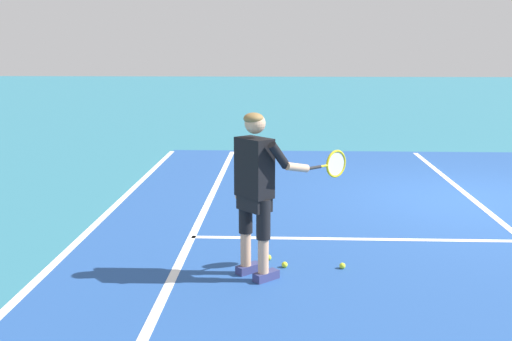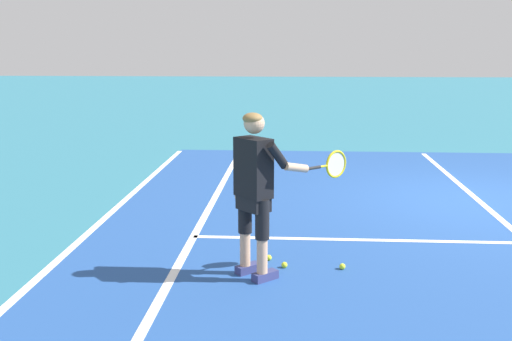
{
  "view_description": "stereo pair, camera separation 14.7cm",
  "coord_description": "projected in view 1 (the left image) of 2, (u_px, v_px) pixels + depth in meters",
  "views": [
    {
      "loc": [
        -2.99,
        -9.48,
        2.35
      ],
      "look_at": [
        -3.27,
        -3.02,
        1.05
      ],
      "focal_mm": 43.36,
      "sensor_mm": 36.0,
      "label": 1
    },
    {
      "loc": [
        -2.85,
        -9.47,
        2.35
      ],
      "look_at": [
        -3.27,
        -3.02,
        1.05
      ],
      "focal_mm": 43.36,
      "sensor_mm": 36.0,
      "label": 2
    }
  ],
  "objects": [
    {
      "name": "tennis_ball_by_baseline",
      "position": [
        285.0,
        265.0,
        6.68
      ],
      "size": [
        0.07,
        0.07,
        0.07
      ],
      "primitive_type": "sphere",
      "color": "#CCE02D",
      "rests_on": "ground"
    },
    {
      "name": "line_doubles_left",
      "position": [
        111.0,
        209.0,
        9.05
      ],
      "size": [
        0.1,
        10.26,
        0.01
      ],
      "primitive_type": "cube",
      "color": "white",
      "rests_on": "ground"
    },
    {
      "name": "line_singles_left",
      "position": [
        204.0,
        211.0,
        8.99
      ],
      "size": [
        0.1,
        10.26,
        0.01
      ],
      "primitive_type": "cube",
      "color": "white",
      "rests_on": "ground"
    },
    {
      "name": "tennis_ball_near_feet",
      "position": [
        268.0,
        258.0,
        6.9
      ],
      "size": [
        0.07,
        0.07,
        0.07
      ],
      "primitive_type": "sphere",
      "color": "#CCE02D",
      "rests_on": "ground"
    },
    {
      "name": "line_centre_service",
      "position": [
        454.0,
        184.0,
        10.71
      ],
      "size": [
        0.1,
        6.4,
        0.01
      ],
      "primitive_type": "cube",
      "color": "white",
      "rests_on": "ground"
    },
    {
      "name": "tennis_player",
      "position": [
        257.0,
        184.0,
        6.22
      ],
      "size": [
        1.17,
        0.71,
        1.71
      ],
      "color": "navy",
      "rests_on": "ground"
    },
    {
      "name": "ground_plane",
      "position": [
        473.0,
        200.0,
        9.62
      ],
      "size": [
        80.0,
        80.0,
        0.0
      ],
      "primitive_type": "plane",
      "color": "teal"
    },
    {
      "name": "court_inner_surface",
      "position": [
        491.0,
        214.0,
        8.82
      ],
      "size": [
        10.98,
        10.66,
        0.0
      ],
      "primitive_type": "cube",
      "color": "#234C93",
      "rests_on": "ground"
    },
    {
      "name": "tennis_ball_mid_court",
      "position": [
        342.0,
        266.0,
        6.65
      ],
      "size": [
        0.07,
        0.07,
        0.07
      ],
      "primitive_type": "sphere",
      "color": "#CCE02D",
      "rests_on": "ground"
    }
  ]
}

